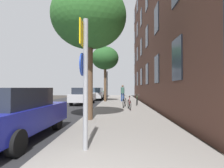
{
  "coord_description": "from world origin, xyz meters",
  "views": [
    {
      "loc": [
        0.88,
        -1.69,
        1.63
      ],
      "look_at": [
        0.33,
        11.83,
        1.91
      ],
      "focal_mm": 28.32,
      "sensor_mm": 36.0,
      "label": 1
    }
  ],
  "objects_px": {
    "sign_post": "(85,73)",
    "traffic_light": "(106,81)",
    "bicycle_0": "(129,104)",
    "car_2": "(95,94)",
    "pedestrian_0": "(123,92)",
    "car_0": "(15,113)",
    "bicycle_1": "(124,102)",
    "bicycle_2": "(137,101)",
    "car_1": "(83,96)",
    "car_3": "(98,92)",
    "tree_near": "(89,18)",
    "tree_far": "(105,58)"
  },
  "relations": [
    {
      "from": "bicycle_0",
      "to": "car_3",
      "type": "distance_m",
      "value": 17.11
    },
    {
      "from": "bicycle_0",
      "to": "car_2",
      "type": "xyz_separation_m",
      "value": [
        -3.84,
        10.87,
        0.35
      ]
    },
    {
      "from": "traffic_light",
      "to": "car_1",
      "type": "relative_size",
      "value": 0.8
    },
    {
      "from": "sign_post",
      "to": "car_3",
      "type": "bearing_deg",
      "value": 96.28
    },
    {
      "from": "traffic_light",
      "to": "car_0",
      "type": "relative_size",
      "value": 0.8
    },
    {
      "from": "sign_post",
      "to": "car_2",
      "type": "height_order",
      "value": "sign_post"
    },
    {
      "from": "sign_post",
      "to": "tree_far",
      "type": "xyz_separation_m",
      "value": [
        -0.71,
        15.27,
        2.9
      ]
    },
    {
      "from": "pedestrian_0",
      "to": "car_2",
      "type": "relative_size",
      "value": 0.42
    },
    {
      "from": "traffic_light",
      "to": "pedestrian_0",
      "type": "xyz_separation_m",
      "value": [
        1.94,
        -1.38,
        -1.34
      ]
    },
    {
      "from": "tree_near",
      "to": "tree_far",
      "type": "height_order",
      "value": "tree_near"
    },
    {
      "from": "tree_near",
      "to": "tree_far",
      "type": "distance_m",
      "value": 11.2
    },
    {
      "from": "traffic_light",
      "to": "bicycle_1",
      "type": "relative_size",
      "value": 1.99
    },
    {
      "from": "bicycle_1",
      "to": "car_1",
      "type": "height_order",
      "value": "car_1"
    },
    {
      "from": "car_0",
      "to": "car_2",
      "type": "height_order",
      "value": "same"
    },
    {
      "from": "sign_post",
      "to": "bicycle_1",
      "type": "relative_size",
      "value": 1.85
    },
    {
      "from": "sign_post",
      "to": "traffic_light",
      "type": "distance_m",
      "value": 16.79
    },
    {
      "from": "car_1",
      "to": "car_3",
      "type": "bearing_deg",
      "value": 90.15
    },
    {
      "from": "pedestrian_0",
      "to": "car_0",
      "type": "relative_size",
      "value": 0.42
    },
    {
      "from": "bicycle_0",
      "to": "car_0",
      "type": "bearing_deg",
      "value": -119.43
    },
    {
      "from": "tree_far",
      "to": "bicycle_1",
      "type": "height_order",
      "value": "tree_far"
    },
    {
      "from": "bicycle_2",
      "to": "car_0",
      "type": "height_order",
      "value": "car_0"
    },
    {
      "from": "car_1",
      "to": "car_3",
      "type": "distance_m",
      "value": 11.83
    },
    {
      "from": "car_1",
      "to": "tree_near",
      "type": "bearing_deg",
      "value": -76.6
    },
    {
      "from": "sign_post",
      "to": "car_1",
      "type": "distance_m",
      "value": 13.15
    },
    {
      "from": "traffic_light",
      "to": "car_3",
      "type": "bearing_deg",
      "value": 104.3
    },
    {
      "from": "tree_near",
      "to": "tree_far",
      "type": "xyz_separation_m",
      "value": [
        -0.12,
        11.2,
        -0.1
      ]
    },
    {
      "from": "traffic_light",
      "to": "car_2",
      "type": "bearing_deg",
      "value": 126.09
    },
    {
      "from": "tree_far",
      "to": "car_2",
      "type": "xyz_separation_m",
      "value": [
        -1.58,
        3.67,
        -4.05
      ]
    },
    {
      "from": "bicycle_0",
      "to": "bicycle_2",
      "type": "xyz_separation_m",
      "value": [
        0.85,
        3.13,
        0.01
      ]
    },
    {
      "from": "bicycle_0",
      "to": "car_0",
      "type": "xyz_separation_m",
      "value": [
        -3.94,
        -6.99,
        0.35
      ]
    },
    {
      "from": "sign_post",
      "to": "tree_near",
      "type": "bearing_deg",
      "value": 98.33
    },
    {
      "from": "tree_far",
      "to": "car_2",
      "type": "distance_m",
      "value": 5.69
    },
    {
      "from": "pedestrian_0",
      "to": "car_0",
      "type": "bearing_deg",
      "value": -104.2
    },
    {
      "from": "bicycle_1",
      "to": "pedestrian_0",
      "type": "distance_m",
      "value": 5.89
    },
    {
      "from": "car_2",
      "to": "tree_near",
      "type": "bearing_deg",
      "value": -83.5
    },
    {
      "from": "bicycle_2",
      "to": "bicycle_0",
      "type": "bearing_deg",
      "value": -105.26
    },
    {
      "from": "car_2",
      "to": "tree_far",
      "type": "bearing_deg",
      "value": -66.77
    },
    {
      "from": "tree_near",
      "to": "pedestrian_0",
      "type": "relative_size",
      "value": 3.56
    },
    {
      "from": "bicycle_1",
      "to": "bicycle_2",
      "type": "bearing_deg",
      "value": 55.47
    },
    {
      "from": "bicycle_2",
      "to": "pedestrian_0",
      "type": "bearing_deg",
      "value": 105.67
    },
    {
      "from": "bicycle_0",
      "to": "car_2",
      "type": "distance_m",
      "value": 11.54
    },
    {
      "from": "bicycle_1",
      "to": "car_0",
      "type": "bearing_deg",
      "value": -113.37
    },
    {
      "from": "tree_near",
      "to": "bicycle_0",
      "type": "relative_size",
      "value": 3.91
    },
    {
      "from": "traffic_light",
      "to": "car_3",
      "type": "xyz_separation_m",
      "value": [
        -2.01,
        7.87,
        -1.65
      ]
    },
    {
      "from": "sign_post",
      "to": "car_1",
      "type": "bearing_deg",
      "value": 101.81
    },
    {
      "from": "tree_near",
      "to": "sign_post",
      "type": "bearing_deg",
      "value": -81.67
    },
    {
      "from": "car_0",
      "to": "car_3",
      "type": "distance_m",
      "value": 23.56
    },
    {
      "from": "bicycle_2",
      "to": "car_2",
      "type": "xyz_separation_m",
      "value": [
        -4.7,
        7.74,
        0.34
      ]
    },
    {
      "from": "pedestrian_0",
      "to": "car_3",
      "type": "bearing_deg",
      "value": 113.08
    },
    {
      "from": "tree_near",
      "to": "bicycle_1",
      "type": "height_order",
      "value": "tree_near"
    }
  ]
}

